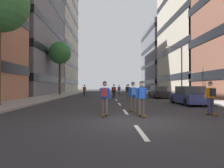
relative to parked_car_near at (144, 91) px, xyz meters
name	(u,v)px	position (x,y,z in m)	size (l,w,h in m)	color
ground_plane	(113,95)	(-5.72, -2.33, -0.70)	(140.96, 140.96, 0.00)	#28282B
sidewalk_left	(63,94)	(-14.59, 0.61, -0.63)	(3.90, 64.61, 0.14)	gray
sidewalk_right	(161,94)	(3.15, 0.61, -0.63)	(3.90, 64.61, 0.14)	gray
lane_markings	(113,96)	(-5.72, -2.82, -0.70)	(0.16, 52.20, 0.01)	silver
building_left_mid	(5,19)	(-25.42, 1.36, 13.23)	(17.89, 19.47, 27.67)	slate
building_left_far	(42,26)	(-25.42, 21.39, 18.28)	(17.89, 21.57, 37.78)	#B2A893
building_right_mid	(216,11)	(13.98, 1.36, 15.09)	(17.89, 17.82, 31.39)	#BCB29E
building_right_far	(177,59)	(13.98, 21.39, 8.74)	(17.89, 17.97, 18.70)	slate
parked_car_near	(144,91)	(0.00, 0.00, 0.00)	(1.82, 4.40, 1.52)	#B2B7BF
parked_car_mid	(159,93)	(0.00, -9.24, 0.00)	(1.82, 4.40, 1.52)	black
parked_car_far	(189,96)	(0.00, -18.40, 0.00)	(1.82, 4.40, 1.52)	navy
street_tree_near	(60,53)	(-14.59, -1.97, 6.37)	(3.72, 3.72, 8.85)	#4C3823
streetlamp_right	(179,66)	(2.39, -10.06, 3.44)	(2.13, 0.30, 6.50)	#3F3F44
skater_0	(142,91)	(-3.26, -15.22, 0.32)	(0.54, 0.91, 1.78)	brown
skater_1	(211,96)	(-1.33, -24.17, 0.32)	(0.55, 0.92, 1.78)	brown
skater_2	(105,96)	(-6.93, -24.41, 0.32)	(0.57, 0.92, 1.78)	brown
skater_3	(114,90)	(-5.92, -10.72, 0.32)	(0.56, 0.92, 1.78)	brown
skater_4	(127,89)	(-2.76, 3.88, 0.32)	(0.55, 0.92, 1.78)	brown
skater_5	(119,89)	(-4.62, -1.56, 0.32)	(0.57, 0.92, 1.78)	brown
skater_6	(85,89)	(-11.03, 3.44, 0.29)	(0.57, 0.92, 1.78)	brown
skater_7	(84,90)	(-10.09, -5.57, 0.32)	(0.57, 0.92, 1.78)	brown
skater_8	(142,97)	(-5.08, -24.56, 0.29)	(0.56, 0.92, 1.78)	brown
skater_9	(133,95)	(-5.27, -22.85, 0.32)	(0.54, 0.91, 1.78)	brown
skater_10	(128,91)	(-4.27, -11.62, 0.29)	(0.53, 0.90, 1.78)	brown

